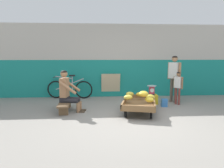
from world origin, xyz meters
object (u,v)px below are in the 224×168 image
object	(u,v)px
bicycle_near_left	(70,89)
customer_child	(178,85)
customer_adult	(174,74)
weighing_scale	(152,90)
low_bench	(65,104)
vendor_seated	(68,91)
plastic_crate	(151,99)
sign_board	(111,85)
shopping_bag	(164,103)
banana_cart	(139,104)

from	to	relation	value
bicycle_near_left	customer_child	distance (m)	3.75
customer_adult	customer_child	xyz separation A→B (m)	(0.01, -0.33, -0.31)
weighing_scale	low_bench	bearing A→B (deg)	-165.15
vendor_seated	customer_adult	bearing A→B (deg)	15.32
plastic_crate	weighing_scale	world-z (taller)	weighing_scale
bicycle_near_left	sign_board	distance (m)	1.52
weighing_scale	shopping_bag	bearing A→B (deg)	-53.22
low_bench	vendor_seated	xyz separation A→B (m)	(0.09, -0.01, 0.37)
low_bench	sign_board	distance (m)	2.39
low_bench	bicycle_near_left	xyz separation A→B (m)	(-0.11, 1.74, 0.15)
banana_cart	sign_board	size ratio (longest dim) A/B	1.82
bicycle_near_left	customer_child	xyz separation A→B (m)	(3.55, -1.18, 0.28)
low_bench	bicycle_near_left	bearing A→B (deg)	93.58
customer_adult	shopping_bag	distance (m)	1.14
banana_cart	vendor_seated	bearing A→B (deg)	172.53
plastic_crate	weighing_scale	distance (m)	0.30
banana_cart	customer_adult	world-z (taller)	customer_adult
bicycle_near_left	sign_board	xyz separation A→B (m)	(1.50, 0.18, 0.09)
shopping_bag	low_bench	bearing A→B (deg)	-174.04
plastic_crate	vendor_seated	bearing A→B (deg)	-164.34
bicycle_near_left	weighing_scale	bearing A→B (deg)	-20.88
plastic_crate	banana_cart	bearing A→B (deg)	-121.51
banana_cart	plastic_crate	distance (m)	1.14
banana_cart	customer_child	distance (m)	1.68
low_bench	vendor_seated	distance (m)	0.38
weighing_scale	customer_child	world-z (taller)	customer_child
banana_cart	sign_board	distance (m)	2.30
vendor_seated	shopping_bag	world-z (taller)	vendor_seated
vendor_seated	customer_adult	world-z (taller)	customer_adult
vendor_seated	banana_cart	bearing A→B (deg)	-7.47
customer_child	low_bench	bearing A→B (deg)	-170.66
weighing_scale	shopping_bag	size ratio (longest dim) A/B	1.25
customer_child	shopping_bag	xyz separation A→B (m)	(-0.51, -0.26, -0.52)
banana_cart	sign_board	bearing A→B (deg)	106.34
vendor_seated	plastic_crate	bearing A→B (deg)	15.66
customer_adult	customer_child	distance (m)	0.46
low_bench	shopping_bag	distance (m)	2.94
vendor_seated	plastic_crate	distance (m)	2.68
low_bench	weighing_scale	bearing A→B (deg)	14.85
bicycle_near_left	customer_child	size ratio (longest dim) A/B	1.61
customer_adult	shopping_bag	world-z (taller)	customer_adult
low_bench	vendor_seated	world-z (taller)	vendor_seated
bicycle_near_left	shopping_bag	bearing A→B (deg)	-25.36
plastic_crate	customer_adult	xyz separation A→B (m)	(0.79, 0.20, 0.80)
banana_cart	low_bench	distance (m)	2.06
sign_board	low_bench	bearing A→B (deg)	-125.93
low_bench	sign_board	xyz separation A→B (m)	(1.39, 1.92, 0.24)
low_bench	plastic_crate	bearing A→B (deg)	14.88
low_bench	customer_adult	world-z (taller)	customer_adult
shopping_bag	weighing_scale	bearing A→B (deg)	126.78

